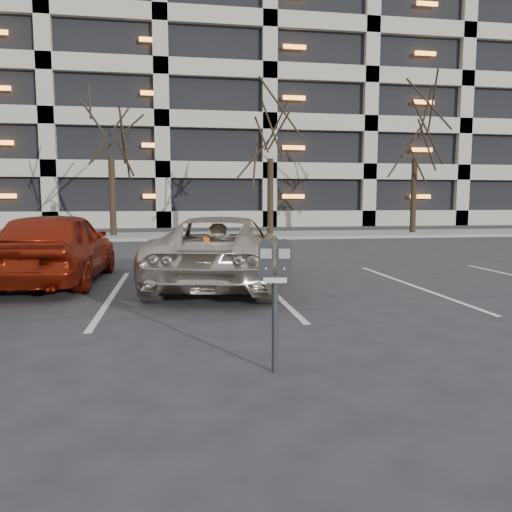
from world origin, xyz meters
The scene contains 10 objects.
ground centered at (0.00, 0.00, 0.00)m, with size 140.00×140.00×0.00m, color #28282B.
sidewalk centered at (0.00, 16.00, 0.06)m, with size 80.00×4.00×0.12m, color gray.
stall_lines centered at (-1.40, 2.30, 0.01)m, with size 16.90×5.20×0.00m.
parking_garage centered at (12.00, 33.84, 9.26)m, with size 52.00×20.00×19.00m.
tree_b centered at (-3.00, 16.00, 5.73)m, with size 3.49×3.49×7.93m.
tree_c centered at (4.00, 16.00, 5.67)m, with size 3.45×3.45×7.85m.
tree_d centered at (11.00, 16.00, 5.78)m, with size 3.52×3.52×8.00m.
parking_meter centered at (0.62, -2.02, 0.96)m, with size 0.34×0.18×1.25m.
suv_silver centered at (0.56, 2.99, 0.67)m, with size 3.16×5.17×1.35m.
car_red centered at (-2.62, 3.75, 0.73)m, with size 1.72×4.27×1.45m, color maroon.
Camera 1 is at (-0.29, -6.56, 1.64)m, focal length 35.00 mm.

